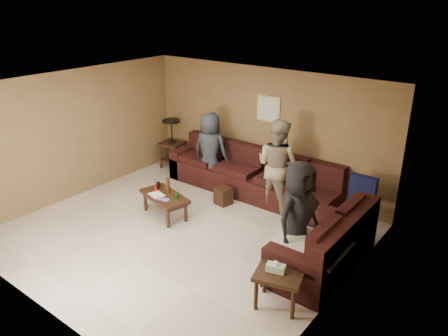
{
  "coord_description": "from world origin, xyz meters",
  "views": [
    {
      "loc": [
        4.54,
        -4.7,
        3.84
      ],
      "look_at": [
        0.25,
        0.85,
        1.0
      ],
      "focal_mm": 35.0,
      "sensor_mm": 36.0,
      "label": 1
    }
  ],
  "objects_px": {
    "person_left": "(210,150)",
    "person_right": "(298,216)",
    "coffee_table": "(165,198)",
    "end_table_left": "(172,143)",
    "person_middle": "(277,165)",
    "waste_bin": "(223,196)",
    "sectional_sofa": "(271,198)",
    "side_table_right": "(278,277)"
  },
  "relations": [
    {
      "from": "coffee_table",
      "to": "person_middle",
      "type": "height_order",
      "value": "person_middle"
    },
    {
      "from": "sectional_sofa",
      "to": "person_left",
      "type": "relative_size",
      "value": 2.93
    },
    {
      "from": "person_middle",
      "to": "person_right",
      "type": "xyz_separation_m",
      "value": [
        1.22,
        -1.45,
        -0.04
      ]
    },
    {
      "from": "coffee_table",
      "to": "waste_bin",
      "type": "relative_size",
      "value": 3.29
    },
    {
      "from": "end_table_left",
      "to": "person_middle",
      "type": "relative_size",
      "value": 0.65
    },
    {
      "from": "end_table_left",
      "to": "person_left",
      "type": "height_order",
      "value": "person_left"
    },
    {
      "from": "coffee_table",
      "to": "person_right",
      "type": "bearing_deg",
      "value": 1.27
    },
    {
      "from": "sectional_sofa",
      "to": "side_table_right",
      "type": "relative_size",
      "value": 6.49
    },
    {
      "from": "person_left",
      "to": "person_right",
      "type": "distance_m",
      "value": 3.25
    },
    {
      "from": "sectional_sofa",
      "to": "person_middle",
      "type": "distance_m",
      "value": 0.63
    },
    {
      "from": "end_table_left",
      "to": "person_left",
      "type": "relative_size",
      "value": 0.72
    },
    {
      "from": "sectional_sofa",
      "to": "person_left",
      "type": "xyz_separation_m",
      "value": [
        -1.72,
        0.36,
        0.47
      ]
    },
    {
      "from": "coffee_table",
      "to": "person_left",
      "type": "relative_size",
      "value": 0.7
    },
    {
      "from": "sectional_sofa",
      "to": "end_table_left",
      "type": "bearing_deg",
      "value": 168.65
    },
    {
      "from": "coffee_table",
      "to": "person_left",
      "type": "xyz_separation_m",
      "value": [
        -0.21,
        1.58,
        0.43
      ]
    },
    {
      "from": "waste_bin",
      "to": "person_right",
      "type": "bearing_deg",
      "value": -24.74
    },
    {
      "from": "waste_bin",
      "to": "coffee_table",
      "type": "bearing_deg",
      "value": -118.48
    },
    {
      "from": "person_left",
      "to": "side_table_right",
      "type": "bearing_deg",
      "value": 132.39
    },
    {
      "from": "side_table_right",
      "to": "waste_bin",
      "type": "xyz_separation_m",
      "value": [
        -2.37,
        1.9,
        -0.26
      ]
    },
    {
      "from": "sectional_sofa",
      "to": "coffee_table",
      "type": "height_order",
      "value": "sectional_sofa"
    },
    {
      "from": "end_table_left",
      "to": "person_right",
      "type": "relative_size",
      "value": 0.68
    },
    {
      "from": "coffee_table",
      "to": "person_right",
      "type": "distance_m",
      "value": 2.71
    },
    {
      "from": "side_table_right",
      "to": "person_left",
      "type": "xyz_separation_m",
      "value": [
        -3.14,
        2.45,
        0.36
      ]
    },
    {
      "from": "sectional_sofa",
      "to": "person_middle",
      "type": "bearing_deg",
      "value": 101.86
    },
    {
      "from": "person_left",
      "to": "person_right",
      "type": "relative_size",
      "value": 0.95
    },
    {
      "from": "sectional_sofa",
      "to": "person_left",
      "type": "height_order",
      "value": "person_left"
    },
    {
      "from": "end_table_left",
      "to": "person_right",
      "type": "bearing_deg",
      "value": -22.79
    },
    {
      "from": "side_table_right",
      "to": "person_left",
      "type": "height_order",
      "value": "person_left"
    },
    {
      "from": "sectional_sofa",
      "to": "person_right",
      "type": "relative_size",
      "value": 2.78
    },
    {
      "from": "waste_bin",
      "to": "person_middle",
      "type": "bearing_deg",
      "value": 28.37
    },
    {
      "from": "side_table_right",
      "to": "person_left",
      "type": "relative_size",
      "value": 0.45
    },
    {
      "from": "sectional_sofa",
      "to": "person_middle",
      "type": "relative_size",
      "value": 2.65
    },
    {
      "from": "coffee_table",
      "to": "side_table_right",
      "type": "distance_m",
      "value": 3.06
    },
    {
      "from": "person_middle",
      "to": "person_left",
      "type": "bearing_deg",
      "value": 1.84
    },
    {
      "from": "coffee_table",
      "to": "end_table_left",
      "type": "height_order",
      "value": "end_table_left"
    },
    {
      "from": "waste_bin",
      "to": "person_left",
      "type": "bearing_deg",
      "value": 144.54
    },
    {
      "from": "sectional_sofa",
      "to": "waste_bin",
      "type": "height_order",
      "value": "sectional_sofa"
    },
    {
      "from": "side_table_right",
      "to": "person_left",
      "type": "bearing_deg",
      "value": 142.05
    },
    {
      "from": "coffee_table",
      "to": "person_middle",
      "type": "xyz_separation_m",
      "value": [
        1.45,
        1.51,
        0.52
      ]
    },
    {
      "from": "waste_bin",
      "to": "sectional_sofa",
      "type": "bearing_deg",
      "value": 11.3
    },
    {
      "from": "sectional_sofa",
      "to": "person_left",
      "type": "bearing_deg",
      "value": 168.22
    },
    {
      "from": "end_table_left",
      "to": "side_table_right",
      "type": "bearing_deg",
      "value": -31.06
    }
  ]
}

